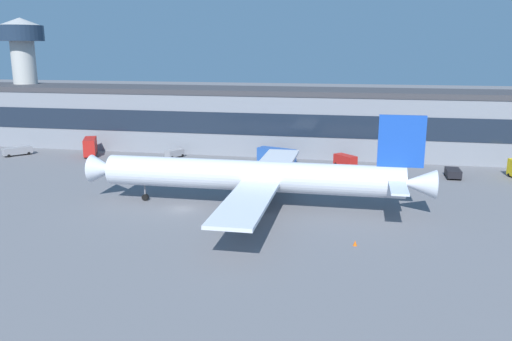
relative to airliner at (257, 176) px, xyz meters
The scene contains 11 objects.
ground_plane 12.94m from the airliner, 163.56° to the right, with size 600.00×600.00×0.00m, color slate.
terminal_building 47.45m from the airliner, 103.95° to the left, with size 176.70×16.53×15.22m.
airliner is the anchor object (origin of this frame).
control_tower 89.91m from the airliner, 146.24° to the left, with size 11.69×11.69×32.46m.
fuel_truck 32.47m from the airliner, 94.01° to the left, with size 8.85×5.57×3.35m.
belt_loader 69.53m from the airliner, 155.48° to the left, with size 5.55×6.25×1.95m.
crew_van 34.54m from the airliner, 68.04° to the left, with size 5.20×5.26×2.55m.
pushback_tractor 42.85m from the airliner, 37.85° to the left, with size 2.64×4.80×1.75m.
follow_me_car 42.90m from the airliner, 127.64° to the left, with size 3.86×4.76×1.85m.
catering_truck 55.94m from the airliner, 145.57° to the left, with size 5.32×7.63×4.15m.
traffic_cone_0 21.41m from the airliner, 41.49° to the right, with size 0.55×0.55×0.69m, color #F2590C.
Camera 1 is at (27.09, -74.38, 24.69)m, focal length 36.53 mm.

